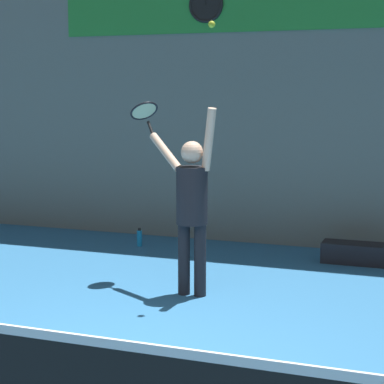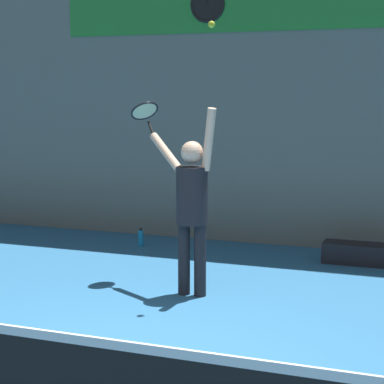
{
  "view_description": "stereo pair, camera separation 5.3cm",
  "coord_description": "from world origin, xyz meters",
  "px_view_note": "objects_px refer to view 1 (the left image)",
  "views": [
    {
      "loc": [
        2.25,
        -4.49,
        2.19
      ],
      "look_at": [
        -0.23,
        2.35,
        1.13
      ],
      "focal_mm": 65.0,
      "sensor_mm": 36.0,
      "label": 1
    },
    {
      "loc": [
        2.3,
        -4.47,
        2.19
      ],
      "look_at": [
        -0.23,
        2.35,
        1.13
      ],
      "focal_mm": 65.0,
      "sensor_mm": 36.0,
      "label": 2
    }
  ],
  "objects_px": {
    "tennis_player": "(192,201)",
    "water_bottle": "(139,238)",
    "equipment_bag": "(354,253)",
    "tennis_racket": "(144,112)",
    "tennis_ball": "(212,24)",
    "scoreboard_clock": "(206,5)"
  },
  "relations": [
    {
      "from": "tennis_player",
      "to": "water_bottle",
      "type": "height_order",
      "value": "tennis_player"
    },
    {
      "from": "water_bottle",
      "to": "equipment_bag",
      "type": "distance_m",
      "value": 2.99
    },
    {
      "from": "tennis_player",
      "to": "equipment_bag",
      "type": "bearing_deg",
      "value": 53.91
    },
    {
      "from": "tennis_racket",
      "to": "tennis_ball",
      "type": "distance_m",
      "value": 1.48
    },
    {
      "from": "tennis_racket",
      "to": "tennis_ball",
      "type": "height_order",
      "value": "tennis_ball"
    },
    {
      "from": "tennis_player",
      "to": "tennis_racket",
      "type": "relative_size",
      "value": 4.72
    },
    {
      "from": "tennis_player",
      "to": "tennis_racket",
      "type": "distance_m",
      "value": 1.28
    },
    {
      "from": "tennis_racket",
      "to": "scoreboard_clock",
      "type": "bearing_deg",
      "value": 90.36
    },
    {
      "from": "scoreboard_clock",
      "to": "tennis_racket",
      "type": "xyz_separation_m",
      "value": [
        0.01,
        -2.21,
        -1.45
      ]
    },
    {
      "from": "scoreboard_clock",
      "to": "tennis_ball",
      "type": "distance_m",
      "value": 3.04
    },
    {
      "from": "tennis_ball",
      "to": "tennis_racket",
      "type": "bearing_deg",
      "value": 149.27
    },
    {
      "from": "tennis_ball",
      "to": "water_bottle",
      "type": "relative_size",
      "value": 0.27
    },
    {
      "from": "scoreboard_clock",
      "to": "equipment_bag",
      "type": "bearing_deg",
      "value": -16.84
    },
    {
      "from": "tennis_player",
      "to": "tennis_ball",
      "type": "xyz_separation_m",
      "value": [
        0.25,
        -0.11,
        1.81
      ]
    },
    {
      "from": "tennis_racket",
      "to": "water_bottle",
      "type": "height_order",
      "value": "tennis_racket"
    },
    {
      "from": "tennis_racket",
      "to": "equipment_bag",
      "type": "relative_size",
      "value": 0.53
    },
    {
      "from": "tennis_player",
      "to": "tennis_racket",
      "type": "bearing_deg",
      "value": 146.84
    },
    {
      "from": "equipment_bag",
      "to": "scoreboard_clock",
      "type": "bearing_deg",
      "value": 163.16
    },
    {
      "from": "tennis_player",
      "to": "tennis_ball",
      "type": "height_order",
      "value": "tennis_ball"
    },
    {
      "from": "tennis_racket",
      "to": "equipment_bag",
      "type": "height_order",
      "value": "tennis_racket"
    },
    {
      "from": "tennis_player",
      "to": "water_bottle",
      "type": "relative_size",
      "value": 7.75
    },
    {
      "from": "tennis_player",
      "to": "equipment_bag",
      "type": "xyz_separation_m",
      "value": [
        1.48,
        2.03,
        -0.9
      ]
    }
  ]
}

